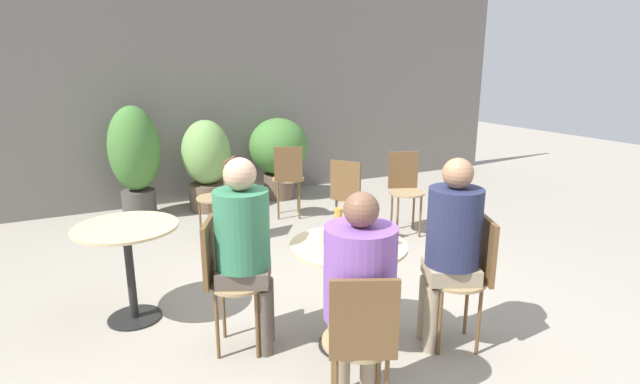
# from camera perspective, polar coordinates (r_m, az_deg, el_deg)

# --- Properties ---
(ground_plane) EXTENTS (20.00, 20.00, 0.00)m
(ground_plane) POSITION_cam_1_polar(r_m,az_deg,el_deg) (3.61, 3.23, -16.26)
(ground_plane) COLOR gray
(storefront_wall) EXTENTS (10.00, 0.06, 3.00)m
(storefront_wall) POSITION_cam_1_polar(r_m,az_deg,el_deg) (6.89, -14.04, 11.37)
(storefront_wall) COLOR slate
(storefront_wall) RESTS_ON ground_plane
(cafe_table_near) EXTENTS (0.76, 0.76, 0.73)m
(cafe_table_near) POSITION_cam_1_polar(r_m,az_deg,el_deg) (3.27, 3.23, -8.63)
(cafe_table_near) COLOR black
(cafe_table_near) RESTS_ON ground_plane
(cafe_table_far) EXTENTS (0.73, 0.73, 0.73)m
(cafe_table_far) POSITION_cam_1_polar(r_m,az_deg,el_deg) (3.86, -21.11, -6.04)
(cafe_table_far) COLOR black
(cafe_table_far) RESTS_ON ground_plane
(bistro_chair_0) EXTENTS (0.44, 0.42, 0.89)m
(bistro_chair_0) POSITION_cam_1_polar(r_m,az_deg,el_deg) (3.31, -10.92, -8.95)
(bistro_chair_0) COLOR #997F56
(bistro_chair_0) RESTS_ON ground_plane
(bistro_chair_1) EXTENTS (0.42, 0.44, 0.89)m
(bistro_chair_1) POSITION_cam_1_polar(r_m,az_deg,el_deg) (2.57, 4.77, -16.15)
(bistro_chair_1) COLOR #997F56
(bistro_chair_1) RESTS_ON ground_plane
(bistro_chair_2) EXTENTS (0.44, 0.42, 0.89)m
(bistro_chair_2) POSITION_cam_1_polar(r_m,az_deg,el_deg) (3.43, 16.81, -8.42)
(bistro_chair_2) COLOR #997F56
(bistro_chair_2) RESTS_ON ground_plane
(bistro_chair_3) EXTENTS (0.42, 0.43, 0.89)m
(bistro_chair_3) POSITION_cam_1_polar(r_m,az_deg,el_deg) (5.56, 9.67, 0.91)
(bistro_chair_3) COLOR #997F56
(bistro_chair_3) RESTS_ON ground_plane
(bistro_chair_4) EXTENTS (0.44, 0.44, 0.89)m
(bistro_chair_4) POSITION_cam_1_polar(r_m,az_deg,el_deg) (5.13, 3.35, -0.08)
(bistro_chair_4) COLOR #997F56
(bistro_chair_4) RESTS_ON ground_plane
(bistro_chair_5) EXTENTS (0.42, 0.43, 0.89)m
(bistro_chair_5) POSITION_cam_1_polar(r_m,az_deg,el_deg) (5.96, -3.65, 2.02)
(bistro_chair_5) COLOR #997F56
(bistro_chair_5) RESTS_ON ground_plane
(bistro_chair_6) EXTENTS (0.44, 0.44, 0.89)m
(bistro_chair_6) POSITION_cam_1_polar(r_m,az_deg,el_deg) (5.28, -11.05, 0.11)
(bistro_chair_6) COLOR #997F56
(bistro_chair_6) RESTS_ON ground_plane
(seated_person_0) EXTENTS (0.43, 0.41, 1.29)m
(seated_person_0) POSITION_cam_1_polar(r_m,az_deg,el_deg) (3.20, -8.59, -5.35)
(seated_person_0) COLOR brown
(seated_person_0) RESTS_ON ground_plane
(seated_person_1) EXTENTS (0.43, 0.45, 1.25)m
(seated_person_1) POSITION_cam_1_polar(r_m,az_deg,el_deg) (2.60, 4.51, -10.82)
(seated_person_1) COLOR gray
(seated_person_1) RESTS_ON ground_plane
(seated_person_2) EXTENTS (0.42, 0.41, 1.28)m
(seated_person_2) POSITION_cam_1_polar(r_m,az_deg,el_deg) (3.31, 14.75, -5.10)
(seated_person_2) COLOR gray
(seated_person_2) RESTS_ON ground_plane
(beer_glass_0) EXTENTS (0.06, 0.06, 0.17)m
(beer_glass_0) POSITION_cam_1_polar(r_m,az_deg,el_deg) (3.38, 2.10, -3.29)
(beer_glass_0) COLOR #B28433
(beer_glass_0) RESTS_ON cafe_table_near
(beer_glass_1) EXTENTS (0.07, 0.07, 0.16)m
(beer_glass_1) POSITION_cam_1_polar(r_m,az_deg,el_deg) (3.02, 0.66, -5.71)
(beer_glass_1) COLOR beige
(beer_glass_1) RESTS_ON cafe_table_near
(beer_glass_2) EXTENTS (0.06, 0.06, 0.16)m
(beer_glass_2) POSITION_cam_1_polar(r_m,az_deg,el_deg) (3.16, 7.31, -4.81)
(beer_glass_2) COLOR silver
(beer_glass_2) RESTS_ON cafe_table_near
(potted_plant_0) EXTENTS (0.60, 0.60, 1.36)m
(potted_plant_0) POSITION_cam_1_polar(r_m,az_deg,el_deg) (6.35, -20.41, 3.87)
(potted_plant_0) COLOR #47423D
(potted_plant_0) RESTS_ON ground_plane
(potted_plant_1) EXTENTS (0.61, 0.61, 1.15)m
(potted_plant_1) POSITION_cam_1_polar(r_m,az_deg,el_deg) (6.46, -12.83, 3.40)
(potted_plant_1) COLOR brown
(potted_plant_1) RESTS_ON ground_plane
(potted_plant_2) EXTENTS (0.80, 0.80, 1.11)m
(potted_plant_2) POSITION_cam_1_polar(r_m,az_deg,el_deg) (6.87, -4.75, 4.72)
(potted_plant_2) COLOR brown
(potted_plant_2) RESTS_ON ground_plane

